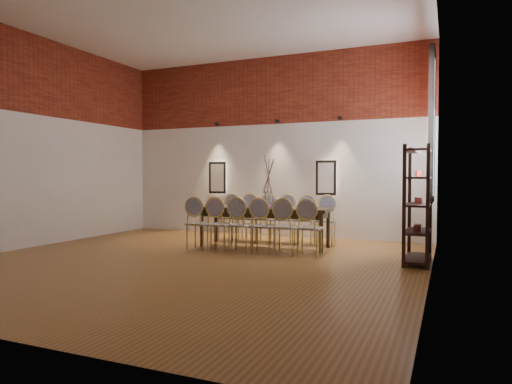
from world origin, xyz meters
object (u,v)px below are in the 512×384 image
at_px(chair_near_e, 286,227).
at_px(chair_far_c, 265,219).
at_px(chair_near_a, 199,224).
at_px(chair_far_b, 247,218).
at_px(shelving_rack, 418,205).
at_px(chair_near_b, 220,224).
at_px(chair_far_e, 305,220).
at_px(chair_near_d, 263,226).
at_px(chair_far_d, 285,219).
at_px(chair_near_c, 241,225).
at_px(vase, 268,199).
at_px(chair_far_f, 325,221).
at_px(dining_table, 264,227).
at_px(chair_far_a, 228,217).
at_px(chair_near_f, 309,228).
at_px(bowl, 239,202).
at_px(book, 260,206).

distance_m(chair_near_e, chair_far_c, 1.58).
height_order(chair_near_a, chair_far_b, same).
height_order(chair_far_c, shelving_rack, shelving_rack).
distance_m(chair_near_b, chair_far_b, 1.35).
bearing_deg(chair_far_e, chair_near_d, 73.10).
height_order(chair_far_d, shelving_rack, shelving_rack).
xyz_separation_m(chair_near_c, vase, (0.25, 0.69, 0.43)).
distance_m(chair_near_a, vase, 1.37).
relative_size(chair_near_e, chair_far_f, 1.00).
relative_size(chair_near_d, chair_far_d, 1.00).
bearing_deg(chair_far_f, chair_near_b, 39.46).
height_order(chair_near_b, chair_far_e, same).
xyz_separation_m(dining_table, vase, (0.08, 0.00, 0.53)).
height_order(chair_far_d, chair_far_e, same).
height_order(chair_near_d, chair_far_a, same).
bearing_deg(chair_far_f, chair_near_f, 90.00).
relative_size(chair_far_a, chair_far_d, 1.00).
bearing_deg(chair_far_b, chair_near_b, 90.00).
height_order(dining_table, chair_near_c, chair_near_c).
bearing_deg(chair_far_a, chair_near_d, 132.34).
xyz_separation_m(chair_far_f, vase, (-0.91, -0.73, 0.43)).
bearing_deg(chair_far_c, chair_far_a, -0.00).
bearing_deg(chair_near_b, chair_near_f, 0.00).
distance_m(chair_near_a, chair_far_c, 1.58).
distance_m(chair_near_b, bowl, 0.74).
bearing_deg(chair_far_f, chair_near_e, 73.10).
bearing_deg(chair_near_c, chair_far_a, 121.28).
distance_m(chair_near_b, shelving_rack, 3.37).
bearing_deg(chair_near_d, chair_far_d, 90.00).
xyz_separation_m(chair_far_b, chair_far_f, (1.64, 0.09, 0.00)).
xyz_separation_m(chair_near_b, chair_near_e, (1.23, 0.07, 0.00)).
height_order(chair_far_b, chair_far_c, same).
height_order(chair_far_a, chair_far_d, same).
height_order(chair_far_a, vase, vase).
height_order(chair_near_e, chair_far_b, same).
distance_m(chair_far_b, chair_far_c, 0.41).
bearing_deg(book, chair_near_b, -113.87).
relative_size(chair_far_e, bowl, 3.92).
height_order(chair_near_b, bowl, chair_near_b).
xyz_separation_m(chair_near_d, chair_far_a, (-1.31, 1.28, 0.00)).
bearing_deg(chair_near_f, book, 143.31).
xyz_separation_m(chair_far_c, chair_far_f, (1.23, 0.07, 0.00)).
xyz_separation_m(chair_near_e, book, (-0.83, 0.84, 0.30)).
height_order(chair_near_b, chair_near_d, same).
bearing_deg(chair_far_c, chair_far_e, 180.00).
bearing_deg(dining_table, chair_far_f, 33.36).
relative_size(chair_far_f, vase, 3.13).
xyz_separation_m(chair_near_a, chair_far_e, (1.56, 1.44, 0.00)).
bearing_deg(chair_far_c, dining_table, 106.90).
bearing_deg(chair_near_a, chair_far_f, 33.36).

